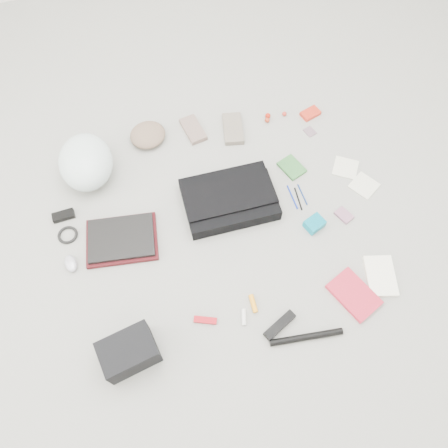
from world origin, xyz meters
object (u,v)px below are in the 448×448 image
object	(u,v)px
laptop	(121,238)
bike_helmet	(86,162)
camera_bag	(129,352)
book_red	(354,295)
messenger_bag	(229,199)
accordion_wallet	(314,224)

from	to	relation	value
laptop	bike_helmet	world-z (taller)	bike_helmet
camera_bag	book_red	xyz separation A→B (m)	(0.97, -0.05, -0.06)
laptop	book_red	size ratio (longest dim) A/B	1.40
camera_bag	bike_helmet	bearing A→B (deg)	81.58
messenger_bag	laptop	bearing A→B (deg)	-172.68
book_red	messenger_bag	bearing A→B (deg)	100.34
messenger_bag	accordion_wallet	xyz separation A→B (m)	(0.34, -0.24, -0.01)
camera_bag	laptop	bearing A→B (deg)	73.87
camera_bag	book_red	distance (m)	0.97
messenger_bag	bike_helmet	world-z (taller)	bike_helmet
book_red	laptop	bearing A→B (deg)	126.91
camera_bag	book_red	size ratio (longest dim) A/B	1.01
laptop	messenger_bag	bearing A→B (deg)	14.22
bike_helmet	book_red	bearing A→B (deg)	-40.06
messenger_bag	laptop	xyz separation A→B (m)	(-0.53, -0.04, -0.00)
laptop	bike_helmet	distance (m)	0.43
bike_helmet	book_red	xyz separation A→B (m)	(0.97, -0.99, -0.09)
book_red	accordion_wallet	size ratio (longest dim) A/B	2.46
messenger_bag	accordion_wallet	distance (m)	0.42
messenger_bag	accordion_wallet	bearing A→B (deg)	-32.33
laptop	accordion_wallet	bearing A→B (deg)	-3.05
accordion_wallet	book_red	bearing A→B (deg)	-104.92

